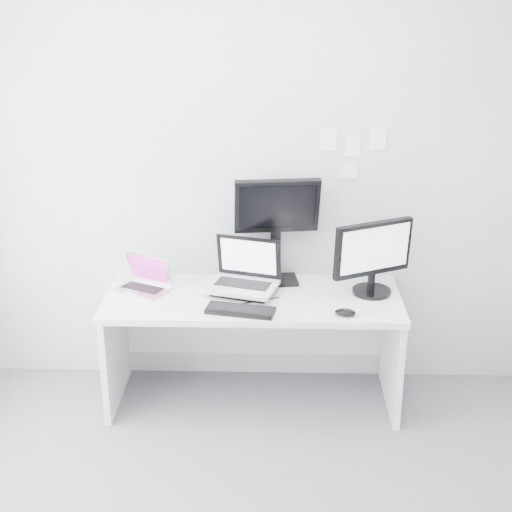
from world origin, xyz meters
The scene contains 13 objects.
back_wall centered at (0.00, 1.60, 1.35)m, with size 3.60×3.60×0.00m, color silver.
desk centered at (0.00, 1.25, 0.36)m, with size 1.80×0.70×0.73m, color silver.
macbook centered at (-0.69, 1.30, 0.85)m, with size 0.31×0.23×0.23m, color #B4B5B9.
speaker centered at (-0.14, 1.55, 0.82)m, with size 0.09×0.09×0.19m, color black.
dell_laptop centered at (-0.07, 1.29, 0.90)m, with size 0.41×0.32×0.34m, color silver.
rear_monitor centered at (0.14, 1.48, 1.08)m, with size 0.52×0.19×0.71m, color black.
samsung_monitor centered at (0.73, 1.32, 0.97)m, with size 0.52×0.24×0.47m, color black.
keyboard centered at (-0.06, 1.02, 0.74)m, with size 0.40×0.14×0.03m, color black.
mouse centered at (0.54, 1.00, 0.75)m, with size 0.12×0.08×0.04m, color black.
wall_note_0 centered at (0.45, 1.59, 1.62)m, with size 0.10×0.00×0.14m, color white.
wall_note_1 centered at (0.60, 1.59, 1.58)m, with size 0.09×0.00×0.13m, color white.
wall_note_2 centered at (0.75, 1.59, 1.63)m, with size 0.10×0.00×0.14m, color white.
wall_note_3 centered at (0.58, 1.59, 1.42)m, with size 0.11×0.00×0.08m, color white.
Camera 1 is at (0.13, -2.78, 2.54)m, focal length 50.98 mm.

